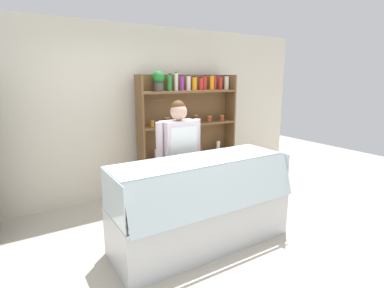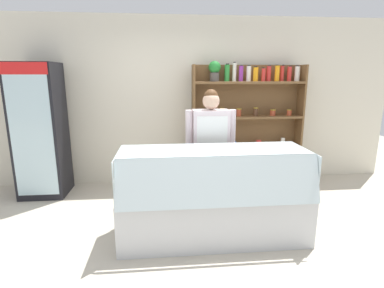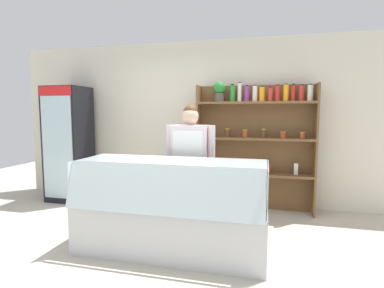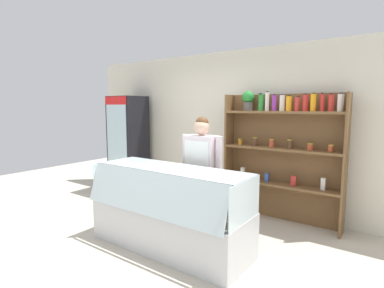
{
  "view_description": "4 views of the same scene",
  "coord_description": "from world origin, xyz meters",
  "views": [
    {
      "loc": [
        -1.73,
        -2.62,
        1.89
      ],
      "look_at": [
        0.14,
        0.4,
        1.1
      ],
      "focal_mm": 28.0,
      "sensor_mm": 36.0,
      "label": 1
    },
    {
      "loc": [
        -0.5,
        -3.02,
        1.79
      ],
      "look_at": [
        -0.16,
        0.47,
        0.98
      ],
      "focal_mm": 28.0,
      "sensor_mm": 36.0,
      "label": 2
    },
    {
      "loc": [
        1.03,
        -2.99,
        1.51
      ],
      "look_at": [
        0.12,
        0.64,
        1.13
      ],
      "focal_mm": 28.0,
      "sensor_mm": 36.0,
      "label": 3
    },
    {
      "loc": [
        2.35,
        -2.71,
        1.75
      ],
      "look_at": [
        -0.07,
        0.66,
        1.23
      ],
      "focal_mm": 28.0,
      "sensor_mm": 36.0,
      "label": 4
    }
  ],
  "objects": [
    {
      "name": "shelving_unit",
      "position": [
        0.84,
        1.69,
        1.12
      ],
      "size": [
        1.78,
        0.29,
        1.99
      ],
      "color": "brown",
      "rests_on": "ground"
    },
    {
      "name": "back_wall",
      "position": [
        0.0,
        1.97,
        1.35
      ],
      "size": [
        6.8,
        0.1,
        2.7
      ],
      "primitive_type": "cube",
      "color": "silver",
      "rests_on": "ground"
    },
    {
      "name": "deli_display_case",
      "position": [
        0.03,
        0.03,
        0.31
      ],
      "size": [
        2.05,
        0.8,
        1.01
      ],
      "color": "silver",
      "rests_on": "ground"
    },
    {
      "name": "ground_plane",
      "position": [
        0.0,
        0.0,
        0.0
      ],
      "size": [
        12.0,
        12.0,
        0.0
      ],
      "primitive_type": "plane",
      "color": "beige"
    },
    {
      "name": "drinks_fridge",
      "position": [
        -2.3,
        1.5,
        0.98
      ],
      "size": [
        0.64,
        0.61,
        1.96
      ],
      "color": "black",
      "rests_on": "ground"
    },
    {
      "name": "shop_clerk",
      "position": [
        0.1,
        0.64,
        0.96
      ],
      "size": [
        0.64,
        0.25,
        1.62
      ],
      "color": "#4C4233",
      "rests_on": "ground"
    }
  ]
}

